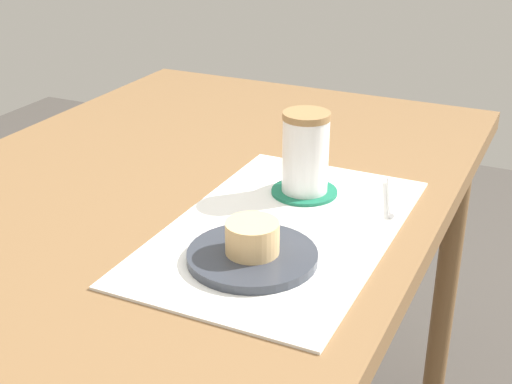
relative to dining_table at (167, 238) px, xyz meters
The scene contains 7 objects.
dining_table is the anchor object (origin of this frame).
placemat 0.23m from the dining_table, 98.77° to the right, with size 0.47×0.29×0.00m, color white.
pastry_plate 0.26m from the dining_table, 121.69° to the right, with size 0.17×0.17×0.01m, color #333842.
pastry 0.27m from the dining_table, 121.69° to the right, with size 0.07×0.07×0.04m, color #E5BC7F.
coffee_coaster 0.23m from the dining_table, 65.82° to the right, with size 0.10×0.10×0.01m, color #196B4C.
coffee_mug 0.26m from the dining_table, 65.20° to the right, with size 0.10×0.07×0.12m.
teaspoon 0.35m from the dining_table, 69.43° to the right, with size 0.01×0.01×0.13m, color silver.
Camera 1 is at (-0.83, -0.55, 1.18)m, focal length 50.00 mm.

